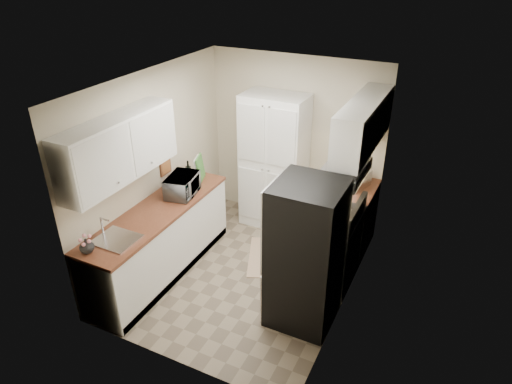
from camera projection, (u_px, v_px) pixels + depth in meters
ground at (246, 272)px, 5.95m from camera, size 3.20×3.20×0.00m
room_shell at (242, 159)px, 5.18m from camera, size 2.64×3.24×2.52m
pantry_cabinet at (274, 162)px, 6.60m from camera, size 0.90×0.55×2.00m
base_cabinet_left at (161, 243)px, 5.79m from camera, size 0.60×2.30×0.88m
countertop_left at (157, 211)px, 5.57m from camera, size 0.63×2.33×0.04m
base_cabinet_right at (348, 218)px, 6.31m from camera, size 0.60×0.80×0.88m
countertop_right at (351, 189)px, 6.09m from camera, size 0.63×0.83×0.04m
electric_range at (329, 246)px, 5.66m from camera, size 0.71×0.78×1.13m
refrigerator at (306, 255)px, 4.86m from camera, size 0.70×0.72×1.70m
microwave at (182, 185)px, 5.84m from camera, size 0.42×0.54×0.27m
wine_bottle at (188, 172)px, 6.16m from camera, size 0.07×0.07×0.28m
flower_vase at (87, 246)px, 4.75m from camera, size 0.19×0.19×0.16m
cutting_board at (200, 168)px, 6.23m from camera, size 0.11×0.26×0.34m
toaster_oven at (355, 179)px, 6.06m from camera, size 0.39×0.45×0.22m
fruit_basket at (355, 168)px, 5.98m from camera, size 0.31×0.31×0.10m
kitchen_mat at (270, 257)px, 6.24m from camera, size 0.87×1.06×0.01m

